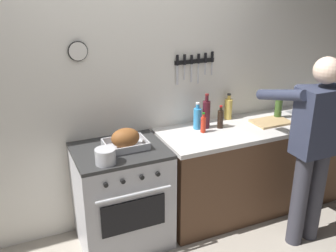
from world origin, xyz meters
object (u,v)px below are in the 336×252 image
(bottle_wine_red, at_px, (206,114))
(bottle_cooking_oil, at_px, (228,108))
(bottle_dish_soap, at_px, (197,118))
(cutting_board, at_px, (271,122))
(bottle_olive_oil, at_px, (278,107))
(stove, at_px, (122,196))
(person_cook, at_px, (314,142))
(roasting_pan, at_px, (126,140))
(bottle_soy_sauce, at_px, (220,119))
(bottle_hot_sauce, at_px, (203,124))
(saucepan, at_px, (105,156))

(bottle_wine_red, height_order, bottle_cooking_oil, bottle_wine_red)
(bottle_dish_soap, bearing_deg, cutting_board, -12.56)
(bottle_cooking_oil, bearing_deg, bottle_olive_oil, -21.77)
(stove, xyz_separation_m, bottle_olive_oil, (1.67, 0.06, 0.56))
(person_cook, relative_size, bottle_olive_oil, 6.10)
(stove, bearing_deg, bottle_cooking_oil, 11.70)
(bottle_wine_red, height_order, bottle_olive_oil, bottle_wine_red)
(roasting_pan, distance_m, bottle_dish_soap, 0.76)
(cutting_board, bearing_deg, bottle_soy_sauce, 170.18)
(stove, relative_size, bottle_dish_soap, 3.54)
(stove, distance_m, bottle_hot_sauce, 0.96)
(bottle_olive_oil, bearing_deg, bottle_dish_soap, 174.85)
(cutting_board, height_order, bottle_dish_soap, bottle_dish_soap)
(stove, bearing_deg, roasting_pan, -6.41)
(stove, height_order, bottle_olive_oil, bottle_olive_oil)
(bottle_wine_red, bearing_deg, saucepan, -162.38)
(roasting_pan, relative_size, saucepan, 2.24)
(bottle_hot_sauce, relative_size, bottle_dish_soap, 0.75)
(bottle_wine_red, bearing_deg, bottle_cooking_oil, 21.00)
(cutting_board, bearing_deg, person_cook, -94.51)
(saucepan, bearing_deg, bottle_wine_red, 17.62)
(cutting_board, height_order, bottle_olive_oil, bottle_olive_oil)
(bottle_wine_red, bearing_deg, cutting_board, -12.85)
(cutting_board, xyz_separation_m, bottle_dish_soap, (-0.72, 0.16, 0.10))
(bottle_soy_sauce, xyz_separation_m, bottle_cooking_oil, (0.20, 0.18, 0.02))
(stove, height_order, bottle_dish_soap, bottle_dish_soap)
(person_cook, height_order, bottle_cooking_oil, person_cook)
(bottle_hot_sauce, relative_size, bottle_cooking_oil, 0.73)
(person_cook, height_order, bottle_dish_soap, person_cook)
(person_cook, height_order, cutting_board, person_cook)
(bottle_wine_red, bearing_deg, person_cook, -51.83)
(stove, bearing_deg, bottle_dish_soap, 10.05)
(cutting_board, bearing_deg, bottle_dish_soap, 167.44)
(bottle_hot_sauce, distance_m, bottle_olive_oil, 0.86)
(bottle_soy_sauce, distance_m, bottle_dish_soap, 0.22)
(saucepan, xyz_separation_m, bottle_wine_red, (1.05, 0.33, 0.08))
(bottle_olive_oil, bearing_deg, bottle_hot_sauce, -178.45)
(cutting_board, distance_m, bottle_olive_oil, 0.20)
(stove, xyz_separation_m, bottle_dish_soap, (0.80, 0.14, 0.56))
(person_cook, bearing_deg, stove, 73.49)
(stove, distance_m, bottle_dish_soap, 0.98)
(bottle_wine_red, height_order, bottle_soy_sauce, bottle_wine_red)
(bottle_dish_soap, bearing_deg, bottle_hot_sauce, -85.89)
(bottle_cooking_oil, bearing_deg, bottle_hot_sauce, -152.20)
(person_cook, bearing_deg, bottle_wine_red, 44.74)
(roasting_pan, relative_size, cutting_board, 0.98)
(cutting_board, bearing_deg, bottle_hot_sauce, 175.24)
(roasting_pan, height_order, bottle_soy_sauce, bottle_soy_sauce)
(cutting_board, distance_m, bottle_wine_red, 0.67)
(bottle_wine_red, relative_size, bottle_dish_soap, 1.30)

